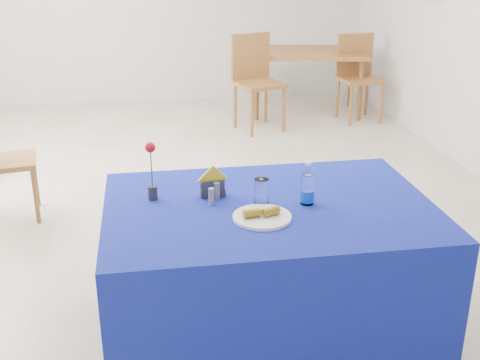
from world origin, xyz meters
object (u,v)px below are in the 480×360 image
(water_bottle, at_px, (307,190))
(chair_bg_left, at_px, (255,75))
(blue_table, at_px, (268,272))
(oak_table, at_px, (307,57))
(chair_bg_right, at_px, (358,71))
(plate, at_px, (262,217))

(water_bottle, xyz_separation_m, chair_bg_left, (0.46, 3.83, -0.23))
(blue_table, height_order, oak_table, blue_table)
(water_bottle, xyz_separation_m, chair_bg_right, (1.70, 4.01, -0.27))
(plate, bearing_deg, chair_bg_left, 79.85)
(chair_bg_left, bearing_deg, blue_table, -117.82)
(blue_table, height_order, chair_bg_right, chair_bg_right)
(blue_table, bearing_deg, chair_bg_left, 80.41)
(blue_table, relative_size, chair_bg_left, 1.55)
(plate, relative_size, chair_bg_right, 0.28)
(plate, relative_size, oak_table, 0.18)
(blue_table, distance_m, oak_table, 4.58)
(water_bottle, height_order, chair_bg_left, chair_bg_left)
(oak_table, xyz_separation_m, chair_bg_left, (-0.73, -0.54, -0.08))
(blue_table, bearing_deg, oak_table, 72.51)
(oak_table, xyz_separation_m, chair_bg_right, (0.51, -0.36, -0.11))
(blue_table, bearing_deg, chair_bg_right, 64.74)
(plate, distance_m, chair_bg_right, 4.59)
(oak_table, bearing_deg, chair_bg_right, -35.35)
(plate, bearing_deg, chair_bg_right, 64.82)
(plate, distance_m, water_bottle, 0.29)
(water_bottle, bearing_deg, blue_table, 174.22)
(chair_bg_left, bearing_deg, plate, -118.38)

